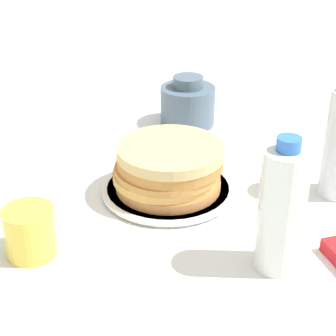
% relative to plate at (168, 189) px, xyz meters
% --- Properties ---
extents(ground_plane, '(4.00, 4.00, 0.00)m').
position_rel_plate_xyz_m(ground_plane, '(-0.02, -0.01, -0.01)').
color(ground_plane, white).
extents(plate, '(0.22, 0.22, 0.01)m').
position_rel_plate_xyz_m(plate, '(0.00, 0.00, 0.00)').
color(plate, white).
rests_on(plate, ground_plane).
extents(pancake_stack, '(0.18, 0.18, 0.08)m').
position_rel_plate_xyz_m(pancake_stack, '(0.00, 0.00, 0.04)').
color(pancake_stack, '#BA7744').
rests_on(pancake_stack, plate).
extents(juice_glass, '(0.07, 0.07, 0.07)m').
position_rel_plate_xyz_m(juice_glass, '(0.12, -0.23, 0.03)').
color(juice_glass, yellow).
rests_on(juice_glass, ground_plane).
extents(cream_jug, '(0.12, 0.12, 0.11)m').
position_rel_plate_xyz_m(cream_jug, '(-0.27, 0.11, 0.04)').
color(cream_jug, '#4C6075').
rests_on(cream_jug, ground_plane).
extents(water_bottle_mid, '(0.06, 0.06, 0.19)m').
position_rel_plate_xyz_m(water_bottle_mid, '(0.23, 0.10, 0.08)').
color(water_bottle_mid, silver).
rests_on(water_bottle_mid, ground_plane).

